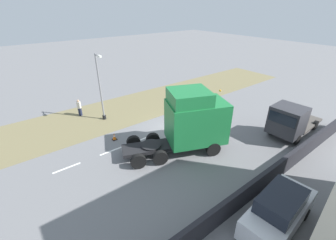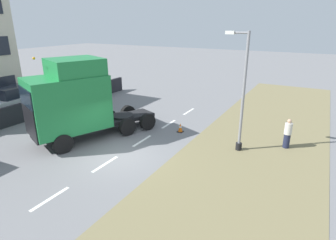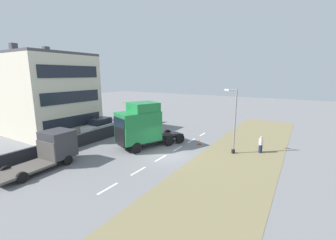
# 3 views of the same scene
# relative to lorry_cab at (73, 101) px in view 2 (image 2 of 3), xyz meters

# --- Properties ---
(ground_plane) EXTENTS (120.00, 120.00, 0.00)m
(ground_plane) POSITION_rel_lorry_cab_xyz_m (-3.37, 0.61, -2.34)
(ground_plane) COLOR slate
(ground_plane) RESTS_ON ground
(grass_verge) EXTENTS (7.00, 44.00, 0.01)m
(grass_verge) POSITION_rel_lorry_cab_xyz_m (-9.37, 0.61, -2.34)
(grass_verge) COLOR olive
(grass_verge) RESTS_ON ground
(lane_markings) EXTENTS (0.16, 17.80, 0.00)m
(lane_markings) POSITION_rel_lorry_cab_xyz_m (-3.37, -0.09, -2.34)
(lane_markings) COLOR white
(lane_markings) RESTS_ON ground
(boundary_wall) EXTENTS (0.25, 24.00, 1.30)m
(boundary_wall) POSITION_rel_lorry_cab_xyz_m (5.63, 0.61, -1.69)
(boundary_wall) COLOR #232328
(boundary_wall) RESTS_ON ground
(lorry_cab) EXTENTS (5.10, 7.60, 4.79)m
(lorry_cab) POSITION_rel_lorry_cab_xyz_m (0.00, 0.00, 0.00)
(lorry_cab) COLOR black
(lorry_cab) RESTS_ON ground
(parked_car) EXTENTS (2.20, 4.64, 2.10)m
(parked_car) POSITION_rel_lorry_cab_xyz_m (7.38, -1.26, -1.32)
(parked_car) COLOR silver
(parked_car) RESTS_ON ground
(lamp_post) EXTENTS (1.28, 0.32, 6.10)m
(lamp_post) POSITION_rel_lorry_cab_xyz_m (-8.49, -3.17, 0.45)
(lamp_post) COLOR black
(lamp_post) RESTS_ON ground
(pedestrian) EXTENTS (0.39, 0.39, 1.64)m
(pedestrian) POSITION_rel_lorry_cab_xyz_m (-10.75, -4.68, -1.54)
(pedestrian) COLOR #1E233D
(pedestrian) RESTS_ON ground
(traffic_cone_lead) EXTENTS (0.36, 0.36, 0.58)m
(traffic_cone_lead) POSITION_rel_lorry_cab_xyz_m (-4.68, -4.01, -2.06)
(traffic_cone_lead) COLOR black
(traffic_cone_lead) RESTS_ON ground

